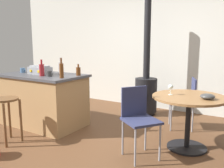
{
  "coord_description": "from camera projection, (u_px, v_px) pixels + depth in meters",
  "views": [
    {
      "loc": [
        1.89,
        -2.79,
        1.43
      ],
      "look_at": [
        -0.05,
        0.37,
        0.81
      ],
      "focal_mm": 39.08,
      "sensor_mm": 36.0,
      "label": 1
    }
  ],
  "objects": [
    {
      "name": "bottle_3",
      "position": [
        60.0,
        68.0,
        4.2
      ],
      "size": [
        0.08,
        0.08,
        0.29
      ],
      "color": "#B7B2AD",
      "rests_on": "kitchen_island"
    },
    {
      "name": "folding_chair_far",
      "position": [
        186.0,
        99.0,
        4.08
      ],
      "size": [
        0.52,
        0.52,
        0.86
      ],
      "color": "navy",
      "rests_on": "ground_plane"
    },
    {
      "name": "ground_plane",
      "position": [
        102.0,
        143.0,
        3.56
      ],
      "size": [
        8.8,
        8.8,
        0.0
      ],
      "primitive_type": "plane",
      "color": "brown"
    },
    {
      "name": "cup_1",
      "position": [
        23.0,
        70.0,
        4.46
      ],
      "size": [
        0.12,
        0.09,
        0.08
      ],
      "color": "#4C7099",
      "rests_on": "kitchen_island"
    },
    {
      "name": "bottle_2",
      "position": [
        62.0,
        70.0,
        3.74
      ],
      "size": [
        0.06,
        0.06,
        0.31
      ],
      "color": "#603314",
      "rests_on": "kitchen_island"
    },
    {
      "name": "wine_glass",
      "position": [
        171.0,
        87.0,
        3.32
      ],
      "size": [
        0.07,
        0.07,
        0.14
      ],
      "color": "silver",
      "rests_on": "dining_table"
    },
    {
      "name": "cup_0",
      "position": [
        49.0,
        74.0,
        3.93
      ],
      "size": [
        0.12,
        0.08,
        0.09
      ],
      "color": "#383838",
      "rests_on": "kitchen_island"
    },
    {
      "name": "toolbox",
      "position": [
        40.0,
        70.0,
        4.23
      ],
      "size": [
        0.38,
        0.24,
        0.15
      ],
      "color": "gray",
      "rests_on": "kitchen_island"
    },
    {
      "name": "back_wall",
      "position": [
        161.0,
        47.0,
        5.27
      ],
      "size": [
        8.0,
        0.1,
        2.7
      ],
      "primitive_type": "cube",
      "color": "beige",
      "rests_on": "ground_plane"
    },
    {
      "name": "bottle_1",
      "position": [
        42.0,
        70.0,
        3.98
      ],
      "size": [
        0.08,
        0.08,
        0.27
      ],
      "color": "maroon",
      "rests_on": "kitchen_island"
    },
    {
      "name": "serving_bowl",
      "position": [
        208.0,
        96.0,
        3.07
      ],
      "size": [
        0.18,
        0.18,
        0.07
      ],
      "primitive_type": "ellipsoid",
      "color": "#383838",
      "rests_on": "dining_table"
    },
    {
      "name": "dining_table",
      "position": [
        189.0,
        109.0,
        3.28
      ],
      "size": [
        0.98,
        0.98,
        0.74
      ],
      "color": "black",
      "rests_on": "ground_plane"
    },
    {
      "name": "folding_chair_left",
      "position": [
        138.0,
        116.0,
        3.07
      ],
      "size": [
        0.56,
        0.56,
        0.88
      ],
      "color": "navy",
      "rests_on": "ground_plane"
    },
    {
      "name": "wooden_stool",
      "position": [
        6.0,
        110.0,
        3.49
      ],
      "size": [
        0.35,
        0.35,
        0.66
      ],
      "color": "brown",
      "rests_on": "ground_plane"
    },
    {
      "name": "wood_stove",
      "position": [
        146.0,
        87.0,
        4.9
      ],
      "size": [
        0.44,
        0.45,
        2.29
      ],
      "color": "black",
      "rests_on": "ground_plane"
    },
    {
      "name": "kitchen_island",
      "position": [
        43.0,
        99.0,
        4.29
      ],
      "size": [
        1.49,
        0.87,
        0.9
      ],
      "color": "#A37A4C",
      "rests_on": "ground_plane"
    },
    {
      "name": "bottle_0",
      "position": [
        78.0,
        71.0,
        4.05
      ],
      "size": [
        0.07,
        0.07,
        0.19
      ],
      "color": "#603314",
      "rests_on": "kitchen_island"
    }
  ]
}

